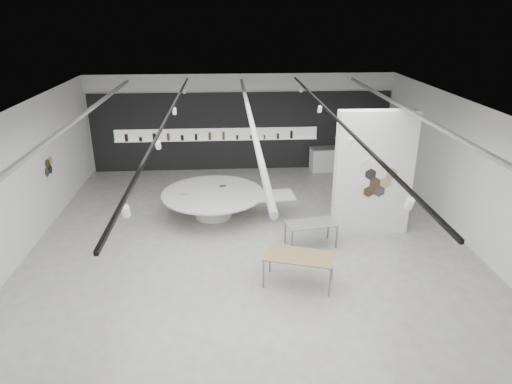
{
  "coord_description": "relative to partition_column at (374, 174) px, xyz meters",
  "views": [
    {
      "loc": [
        -0.58,
        -10.83,
        6.11
      ],
      "look_at": [
        0.2,
        1.2,
        1.25
      ],
      "focal_mm": 32.0,
      "sensor_mm": 36.0,
      "label": 1
    }
  ],
  "objects": [
    {
      "name": "sample_table_stone",
      "position": [
        -1.86,
        -0.78,
        -1.16
      ],
      "size": [
        1.45,
        0.91,
        0.7
      ],
      "rotation": [
        0.0,
        0.0,
        0.18
      ],
      "color": "gray",
      "rests_on": "ground"
    },
    {
      "name": "kitchen_counter",
      "position": [
        0.07,
        5.51,
        -1.32
      ],
      "size": [
        1.73,
        0.81,
        1.32
      ],
      "rotation": [
        0.0,
        0.0,
        0.09
      ],
      "color": "white",
      "rests_on": "ground"
    },
    {
      "name": "sample_table_wood",
      "position": [
        -2.47,
        -2.6,
        -1.1
      ],
      "size": [
        1.78,
        1.25,
        0.76
      ],
      "rotation": [
        0.0,
        0.0,
        -0.3
      ],
      "color": "olive",
      "rests_on": "ground"
    },
    {
      "name": "display_island",
      "position": [
        -4.51,
        1.33,
        -1.27
      ],
      "size": [
        4.24,
        3.42,
        0.81
      ],
      "rotation": [
        0.0,
        0.0,
        0.08
      ],
      "color": "white",
      "rests_on": "ground"
    },
    {
      "name": "partition_column",
      "position": [
        0.0,
        0.0,
        0.0
      ],
      "size": [
        2.2,
        0.38,
        3.6
      ],
      "color": "white",
      "rests_on": "ground"
    },
    {
      "name": "back_wall_display",
      "position": [
        -3.58,
        5.94,
        -0.26
      ],
      "size": [
        11.8,
        0.27,
        3.1
      ],
      "color": "black",
      "rests_on": "ground"
    },
    {
      "name": "room",
      "position": [
        -3.59,
        -1.0,
        0.27
      ],
      "size": [
        12.02,
        14.02,
        3.82
      ],
      "color": "#ABAAA1",
      "rests_on": "ground"
    }
  ]
}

